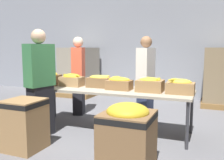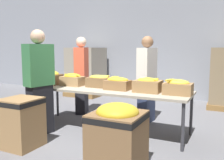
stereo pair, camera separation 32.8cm
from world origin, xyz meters
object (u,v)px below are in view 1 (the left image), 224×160
(banana_box_4, at_px, (150,84))
(donation_bin_0, at_px, (24,123))
(pallet_stack_0, at_px, (79,72))
(banana_box_1, at_px, (72,80))
(banana_box_3, at_px, (119,83))
(volunteer_2, at_px, (79,76))
(banana_box_5, at_px, (180,86))
(sorting_table, at_px, (108,91))
(banana_box_2, at_px, (99,81))
(banana_box_0, at_px, (49,78))
(volunteer_1, at_px, (40,84))
(donation_bin_1, at_px, (128,134))
(volunteer_0, at_px, (146,80))
(pallet_stack_1, at_px, (222,78))

(banana_box_4, bearing_deg, donation_bin_0, -141.00)
(pallet_stack_0, bearing_deg, donation_bin_0, -71.19)
(banana_box_1, distance_m, banana_box_3, 0.98)
(banana_box_4, height_order, volunteer_2, volunteer_2)
(banana_box_5, distance_m, donation_bin_0, 2.43)
(sorting_table, distance_m, banana_box_2, 0.29)
(volunteer_2, distance_m, donation_bin_0, 2.14)
(banana_box_2, bearing_deg, banana_box_0, -173.91)
(banana_box_5, bearing_deg, volunteer_2, 160.11)
(sorting_table, bearing_deg, banana_box_0, -179.64)
(sorting_table, height_order, pallet_stack_0, pallet_stack_0)
(banana_box_4, bearing_deg, volunteer_2, 155.76)
(banana_box_4, relative_size, donation_bin_0, 0.58)
(banana_box_1, height_order, banana_box_3, banana_box_1)
(sorting_table, height_order, donation_bin_0, sorting_table)
(banana_box_4, bearing_deg, banana_box_0, -179.95)
(volunteer_1, xyz_separation_m, donation_bin_1, (1.73, -0.58, -0.45))
(banana_box_0, distance_m, volunteer_0, 1.91)
(volunteer_1, bearing_deg, donation_bin_0, -152.27)
(banana_box_3, xyz_separation_m, banana_box_4, (0.54, 0.01, 0.01))
(banana_box_1, height_order, pallet_stack_0, pallet_stack_0)
(volunteer_1, bearing_deg, banana_box_0, 38.63)
(banana_box_5, xyz_separation_m, donation_bin_1, (-0.46, -1.24, -0.44))
(banana_box_0, relative_size, banana_box_5, 1.00)
(volunteer_1, distance_m, donation_bin_0, 0.77)
(banana_box_1, height_order, volunteer_0, volunteer_0)
(pallet_stack_1, bearing_deg, donation_bin_1, -105.94)
(banana_box_3, relative_size, volunteer_0, 0.25)
(banana_box_2, xyz_separation_m, banana_box_5, (1.47, -0.13, 0.00))
(sorting_table, height_order, volunteer_0, volunteer_0)
(banana_box_0, xyz_separation_m, donation_bin_1, (2.05, -1.25, -0.46))
(banana_box_2, distance_m, donation_bin_1, 1.75)
(banana_box_0, distance_m, banana_box_1, 0.50)
(volunteer_2, distance_m, pallet_stack_1, 3.61)
(sorting_table, height_order, volunteer_1, volunteer_1)
(banana_box_5, relative_size, pallet_stack_0, 0.29)
(volunteer_0, bearing_deg, volunteer_2, -82.41)
(banana_box_1, relative_size, banana_box_2, 1.01)
(volunteer_2, bearing_deg, volunteer_1, -14.37)
(pallet_stack_1, bearing_deg, volunteer_1, -129.67)
(sorting_table, height_order, volunteer_2, volunteer_2)
(donation_bin_0, bearing_deg, volunteer_2, 97.51)
(sorting_table, height_order, banana_box_0, banana_box_0)
(donation_bin_1, bearing_deg, volunteer_0, 98.66)
(volunteer_2, relative_size, pallet_stack_1, 1.16)
(sorting_table, height_order, banana_box_2, banana_box_2)
(banana_box_3, bearing_deg, donation_bin_1, -65.27)
(banana_box_4, bearing_deg, volunteer_0, 109.37)
(banana_box_1, distance_m, banana_box_4, 1.52)
(banana_box_3, height_order, volunteer_2, volunteer_2)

